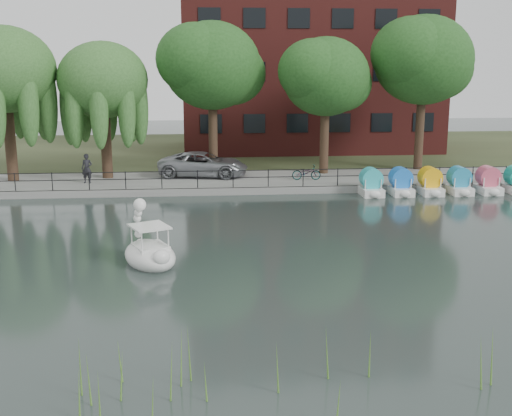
{
  "coord_description": "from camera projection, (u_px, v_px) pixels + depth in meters",
  "views": [
    {
      "loc": [
        -1.78,
        -22.37,
        7.39
      ],
      "look_at": [
        0.5,
        4.0,
        1.3
      ],
      "focal_mm": 45.0,
      "sensor_mm": 36.0,
      "label": 1
    }
  ],
  "objects": [
    {
      "name": "willow_left",
      "position": [
        4.0,
        70.0,
        36.91
      ],
      "size": [
        5.88,
        5.88,
        9.01
      ],
      "color": "#473323",
      "rests_on": "promenade"
    },
    {
      "name": "railing",
      "position": [
        233.0,
        174.0,
        36.13
      ],
      "size": [
        32.0,
        0.05,
        1.0
      ],
      "color": "black",
      "rests_on": "promenade"
    },
    {
      "name": "willow_mid",
      "position": [
        103.0,
        80.0,
        38.0
      ],
      "size": [
        5.32,
        5.32,
        8.15
      ],
      "color": "#473323",
      "rests_on": "promenade"
    },
    {
      "name": "broadleaf_right",
      "position": [
        326.0,
        77.0,
        39.59
      ],
      "size": [
        5.4,
        5.4,
        8.32
      ],
      "color": "#473323",
      "rests_on": "promenade"
    },
    {
      "name": "reed_bank",
      "position": [
        375.0,
        372.0,
        14.33
      ],
      "size": [
        24.0,
        2.4,
        1.2
      ],
      "color": "#669938",
      "rests_on": "ground_plane"
    },
    {
      "name": "apartment_building",
      "position": [
        309.0,
        35.0,
        51.11
      ],
      "size": [
        20.0,
        10.07,
        18.0
      ],
      "color": "#4C1E16",
      "rests_on": "land_strip"
    },
    {
      "name": "promenade",
      "position": [
        231.0,
        182.0,
        39.01
      ],
      "size": [
        40.0,
        6.0,
        0.4
      ],
      "primitive_type": "cube",
      "color": "gray",
      "rests_on": "ground_plane"
    },
    {
      "name": "pedal_boat_row",
      "position": [
        445.0,
        183.0,
        36.33
      ],
      "size": [
        9.65,
        1.7,
        1.4
      ],
      "color": "white",
      "rests_on": "ground_plane"
    },
    {
      "name": "broadleaf_far",
      "position": [
        424.0,
        61.0,
        40.88
      ],
      "size": [
        6.3,
        6.3,
        9.71
      ],
      "color": "#473323",
      "rests_on": "promenade"
    },
    {
      "name": "land_strip",
      "position": [
        223.0,
        151.0,
        52.61
      ],
      "size": [
        60.0,
        22.0,
        0.36
      ],
      "primitive_type": "cube",
      "color": "#47512D",
      "rests_on": "ground_plane"
    },
    {
      "name": "bicycle",
      "position": [
        306.0,
        172.0,
        38.43
      ],
      "size": [
        0.66,
        1.74,
        1.0
      ],
      "primitive_type": "imported",
      "rotation": [
        0.0,
        0.0,
        1.53
      ],
      "color": "gray",
      "rests_on": "promenade"
    },
    {
      "name": "pedestrian",
      "position": [
        87.0,
        166.0,
        37.3
      ],
      "size": [
        0.79,
        0.61,
        1.98
      ],
      "primitive_type": "imported",
      "rotation": [
        0.0,
        0.0,
        6.1
      ],
      "color": "black",
      "rests_on": "promenade"
    },
    {
      "name": "kerb",
      "position": [
        233.0,
        191.0,
        36.15
      ],
      "size": [
        40.0,
        0.25,
        0.4
      ],
      "primitive_type": "cube",
      "color": "gray",
      "rests_on": "ground_plane"
    },
    {
      "name": "ground_plane",
      "position": [
        252.0,
        267.0,
        23.52
      ],
      "size": [
        120.0,
        120.0,
        0.0
      ],
      "primitive_type": "plane",
      "color": "#414E4A"
    },
    {
      "name": "minivan",
      "position": [
        203.0,
        162.0,
        39.48
      ],
      "size": [
        3.87,
        6.65,
        1.74
      ],
      "primitive_type": "imported",
      "rotation": [
        0.0,
        0.0,
        1.4
      ],
      "color": "gray",
      "rests_on": "promenade"
    },
    {
      "name": "swan_boat",
      "position": [
        149.0,
        250.0,
        23.83
      ],
      "size": [
        2.71,
        3.21,
        2.33
      ],
      "rotation": [
        0.0,
        0.0,
        0.43
      ],
      "color": "white",
      "rests_on": "ground_plane"
    },
    {
      "name": "broadleaf_center",
      "position": [
        212.0,
        66.0,
        39.33
      ],
      "size": [
        6.0,
        6.0,
        9.25
      ],
      "color": "#473323",
      "rests_on": "promenade"
    }
  ]
}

